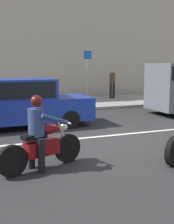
{
  "coord_description": "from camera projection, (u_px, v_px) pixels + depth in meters",
  "views": [
    {
      "loc": [
        -3.9,
        -7.49,
        2.29
      ],
      "look_at": [
        -1.23,
        -0.59,
        1.07
      ],
      "focal_mm": 48.51,
      "sensor_mm": 36.0,
      "label": 1
    }
  ],
  "objects": [
    {
      "name": "ground_plane",
      "position": [
        120.0,
        143.0,
        8.66
      ],
      "size": [
        80.0,
        80.0,
        0.0
      ],
      "primitive_type": "plane",
      "color": "#282828"
    },
    {
      "name": "parked_sedan_cobalt_blue",
      "position": [
        20.0,
        103.0,
        10.58
      ],
      "size": [
        4.79,
        1.82,
        1.72
      ],
      "color": "navy",
      "rests_on": "ground_plane"
    },
    {
      "name": "street_sign_post",
      "position": [
        87.0,
        71.0,
        16.36
      ],
      "size": [
        0.44,
        0.08,
        2.78
      ],
      "color": "gray",
      "rests_on": "sidewalk_slab"
    },
    {
      "name": "motorcycle_with_rider_denim_blue",
      "position": [
        41.0,
        140.0,
        6.44
      ],
      "size": [
        1.98,
        0.93,
        1.61
      ],
      "color": "black",
      "rests_on": "ground_plane"
    },
    {
      "name": "pedestrian_bystander",
      "position": [
        112.0,
        82.0,
        18.03
      ],
      "size": [
        0.34,
        0.34,
        1.72
      ],
      "color": "black",
      "rests_on": "sidewalk_slab"
    },
    {
      "name": "sidewalk_slab",
      "position": [
        50.0,
        105.0,
        16.01
      ],
      "size": [
        40.0,
        4.4,
        0.14
      ],
      "primitive_type": "cube",
      "color": "gray",
      "rests_on": "ground_plane"
    },
    {
      "name": "lane_marking_stripe",
      "position": [
        118.0,
        135.0,
        9.62
      ],
      "size": [
        18.0,
        0.14,
        0.01
      ],
      "primitive_type": "cube",
      "color": "silver",
      "rests_on": "ground_plane"
    }
  ]
}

